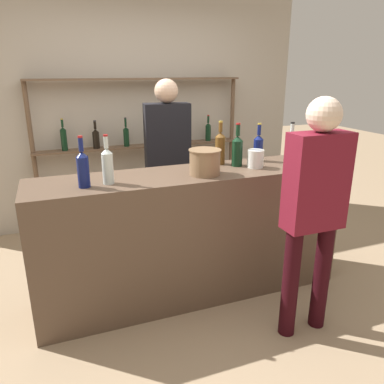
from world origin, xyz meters
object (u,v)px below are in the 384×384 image
at_px(counter_bottle_0, 108,165).
at_px(counter_bottle_2, 220,147).
at_px(wine_glass, 300,148).
at_px(cork_jar, 255,159).
at_px(server_behind_counter, 168,152).
at_px(ice_bucket, 205,162).
at_px(counter_bottle_1, 290,151).
at_px(customer_right, 315,202).
at_px(counter_bottle_3, 237,150).
at_px(counter_bottle_4, 258,147).
at_px(counter_bottle_5, 83,168).

relative_size(counter_bottle_0, counter_bottle_2, 0.96).
xyz_separation_m(wine_glass, cork_jar, (-0.45, -0.03, -0.05)).
bearing_deg(server_behind_counter, ice_bucket, 5.38).
bearing_deg(counter_bottle_1, ice_bucket, 175.14).
relative_size(wine_glass, customer_right, 0.10).
distance_m(counter_bottle_0, ice_bucket, 0.71).
relative_size(counter_bottle_2, counter_bottle_3, 1.03).
height_order(counter_bottle_3, customer_right, customer_right).
xyz_separation_m(counter_bottle_3, ice_bucket, (-0.35, -0.15, -0.04)).
distance_m(counter_bottle_1, counter_bottle_4, 0.33).
xyz_separation_m(server_behind_counter, customer_right, (0.50, -1.64, -0.03)).
height_order(counter_bottle_3, counter_bottle_4, counter_bottle_3).
bearing_deg(counter_bottle_4, counter_bottle_2, 178.36).
relative_size(counter_bottle_0, counter_bottle_4, 1.05).
relative_size(counter_bottle_0, cork_jar, 2.38).
distance_m(counter_bottle_4, counter_bottle_5, 1.50).
bearing_deg(counter_bottle_3, customer_right, -78.73).
distance_m(counter_bottle_3, wine_glass, 0.57).
distance_m(counter_bottle_4, ice_bucket, 0.65).
bearing_deg(customer_right, counter_bottle_1, -18.79).
distance_m(counter_bottle_4, customer_right, 0.92).
bearing_deg(counter_bottle_0, customer_right, -28.71).
height_order(counter_bottle_1, counter_bottle_3, counter_bottle_1).
bearing_deg(cork_jar, wine_glass, 3.69).
bearing_deg(counter_bottle_0, server_behind_counter, 53.20).
bearing_deg(counter_bottle_3, ice_bucket, -156.34).
bearing_deg(counter_bottle_0, counter_bottle_1, -3.25).
bearing_deg(counter_bottle_1, customer_right, -108.92).
relative_size(counter_bottle_2, server_behind_counter, 0.21).
distance_m(wine_glass, ice_bucket, 0.91).
relative_size(counter_bottle_2, ice_bucket, 1.47).
bearing_deg(cork_jar, counter_bottle_4, 54.72).
relative_size(cork_jar, customer_right, 0.09).
bearing_deg(server_behind_counter, cork_jar, 31.83).
bearing_deg(counter_bottle_4, cork_jar, -125.28).
bearing_deg(counter_bottle_1, counter_bottle_3, 149.50).
relative_size(counter_bottle_2, wine_glass, 2.15).
height_order(counter_bottle_5, customer_right, customer_right).
bearing_deg(counter_bottle_1, counter_bottle_5, 178.01).
bearing_deg(counter_bottle_0, counter_bottle_5, -171.21).
distance_m(counter_bottle_2, server_behind_counter, 0.79).
relative_size(counter_bottle_0, counter_bottle_1, 0.93).
distance_m(counter_bottle_3, customer_right, 0.84).
xyz_separation_m(wine_glass, server_behind_counter, (-0.90, 0.91, -0.15)).
distance_m(counter_bottle_5, cork_jar, 1.34).
distance_m(counter_bottle_2, wine_glass, 0.69).
relative_size(counter_bottle_5, wine_glass, 2.09).
bearing_deg(ice_bucket, counter_bottle_0, 178.36).
relative_size(wine_glass, ice_bucket, 0.68).
relative_size(counter_bottle_1, counter_bottle_2, 1.03).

